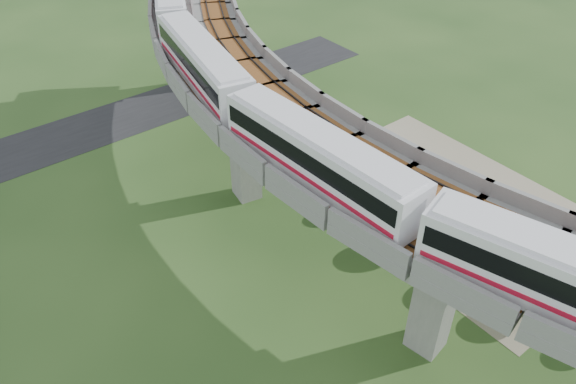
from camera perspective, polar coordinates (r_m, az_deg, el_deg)
name	(u,v)px	position (r m, az deg, el deg)	size (l,w,h in m)	color
ground	(314,263)	(44.23, 2.67, -7.24)	(160.00, 160.00, 0.00)	#2B4A1D
dirt_lot	(450,206)	(51.46, 16.11, -1.35)	(18.00, 26.00, 0.04)	gray
asphalt_road	(140,112)	(65.20, -14.83, 7.82)	(60.00, 8.00, 0.03)	#232326
viaduct	(359,150)	(40.60, 7.18, 4.29)	(19.58, 73.98, 11.40)	#99968E
metro_train	(284,100)	(39.77, -0.38, 9.32)	(12.70, 61.16, 3.64)	white
fence	(401,207)	(49.13, 11.39, -1.50)	(3.87, 38.73, 1.50)	#2D382D
tree_0	(268,89)	(63.51, -2.02, 10.46)	(1.89, 1.89, 2.95)	#382314
tree_1	(273,111)	(58.28, -1.55, 8.27)	(2.96, 2.96, 3.83)	#382314
tree_2	(286,141)	(54.30, -0.16, 5.21)	(3.09, 3.09, 3.35)	#382314
tree_3	(324,174)	(50.68, 3.71, 1.81)	(1.93, 1.93, 2.38)	#382314
tree_4	(360,192)	(47.86, 7.29, -0.02)	(2.19, 2.19, 3.11)	#382314
tree_5	(404,229)	(44.72, 11.74, -3.67)	(2.99, 2.99, 3.50)	#382314
tree_6	(480,267)	(43.21, 18.91, -7.20)	(3.16, 3.16, 3.47)	#382314
tree_7	(535,294)	(42.50, 23.84, -9.43)	(2.65, 2.65, 3.39)	#382314
car_white	(517,270)	(46.14, 22.26, -7.31)	(1.49, 3.71, 1.26)	white
car_red	(523,212)	(51.82, 22.76, -1.90)	(1.27, 3.65, 1.20)	#A1280E
car_dark	(445,173)	(54.40, 15.63, 1.83)	(1.44, 3.55, 1.03)	black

